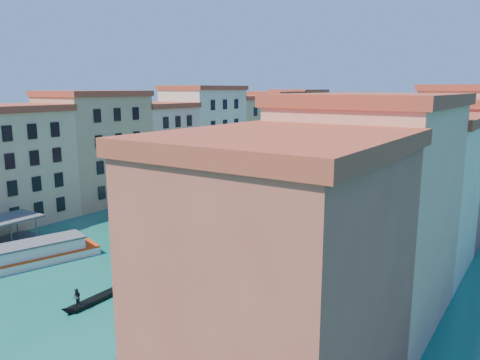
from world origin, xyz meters
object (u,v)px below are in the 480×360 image
object	(u,v)px
vaporetto_far	(289,175)
vaporetto_near	(20,257)
blue_dock	(202,296)
gondola_fore	(196,249)
gondola_right	(107,292)

from	to	relation	value
vaporetto_far	vaporetto_near	bearing A→B (deg)	-93.76
vaporetto_near	blue_dock	world-z (taller)	vaporetto_near
vaporetto_near	gondola_fore	world-z (taller)	vaporetto_near
vaporetto_near	blue_dock	distance (m)	23.43
vaporetto_far	gondola_fore	distance (m)	48.82
blue_dock	gondola_right	bearing A→B (deg)	-139.92
vaporetto_near	blue_dock	size ratio (longest dim) A/B	2.76
blue_dock	vaporetto_near	bearing A→B (deg)	-158.26
vaporetto_far	gondola_right	distance (m)	63.58
vaporetto_near	vaporetto_far	bearing A→B (deg)	104.77
gondola_fore	vaporetto_far	bearing A→B (deg)	121.60
vaporetto_near	blue_dock	bearing A→B (deg)	29.30
gondola_fore	blue_dock	distance (m)	13.44
vaporetto_far	blue_dock	size ratio (longest dim) A/B	2.93
vaporetto_far	gondola_right	world-z (taller)	vaporetto_far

